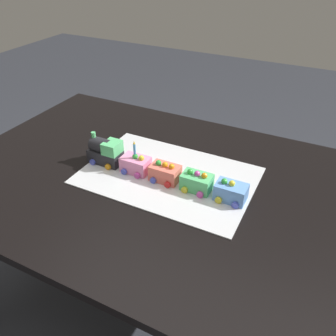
% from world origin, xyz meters
% --- Properties ---
extents(ground_plane, '(8.00, 8.00, 0.00)m').
position_xyz_m(ground_plane, '(0.00, 0.00, 0.00)').
color(ground_plane, '#2D3038').
extents(dining_table, '(1.40, 1.00, 0.74)m').
position_xyz_m(dining_table, '(0.00, 0.00, 0.63)').
color(dining_table, black).
rests_on(dining_table, ground).
extents(cake_board, '(0.60, 0.40, 0.00)m').
position_xyz_m(cake_board, '(0.08, 0.03, 0.74)').
color(cake_board, silver).
rests_on(cake_board, dining_table).
extents(cake_locomotive, '(0.14, 0.08, 0.12)m').
position_xyz_m(cake_locomotive, '(-0.16, -0.00, 0.79)').
color(cake_locomotive, '#232328').
rests_on(cake_locomotive, cake_board).
extents(cake_car_hopper_bubblegum, '(0.10, 0.08, 0.07)m').
position_xyz_m(cake_car_hopper_bubblegum, '(-0.04, -0.00, 0.77)').
color(cake_car_hopper_bubblegum, pink).
rests_on(cake_car_hopper_bubblegum, cake_board).
extents(cake_car_gondola_coral, '(0.10, 0.08, 0.07)m').
position_xyz_m(cake_car_gondola_coral, '(0.08, -0.00, 0.77)').
color(cake_car_gondola_coral, '#F27260').
rests_on(cake_car_gondola_coral, cake_board).
extents(cake_car_flatbed_mint_green, '(0.10, 0.08, 0.07)m').
position_xyz_m(cake_car_flatbed_mint_green, '(0.20, -0.00, 0.77)').
color(cake_car_flatbed_mint_green, '#59CC7A').
rests_on(cake_car_flatbed_mint_green, cake_board).
extents(cake_car_tanker_sky_blue, '(0.10, 0.08, 0.07)m').
position_xyz_m(cake_car_tanker_sky_blue, '(0.32, -0.00, 0.77)').
color(cake_car_tanker_sky_blue, '#669EEA').
rests_on(cake_car_tanker_sky_blue, cake_board).
extents(birthday_candle, '(0.01, 0.01, 0.05)m').
position_xyz_m(birthday_candle, '(-0.04, -0.00, 0.84)').
color(birthday_candle, '#4CA5E5').
rests_on(birthday_candle, cake_car_hopper_bubblegum).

